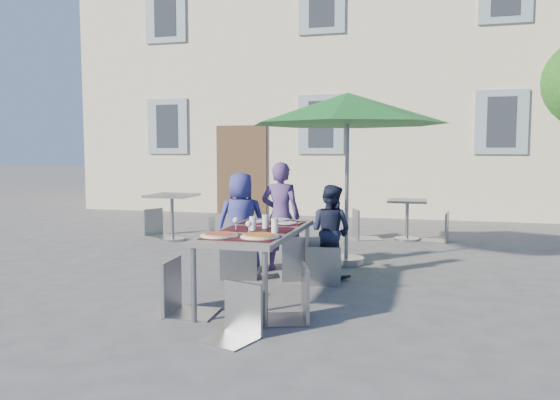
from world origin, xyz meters
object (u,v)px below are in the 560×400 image
(pizza_near_left, at_px, (219,235))
(pizza_near_right, at_px, (260,236))
(chair_2, at_px, (325,242))
(chair_3, at_px, (181,253))
(child_2, at_px, (331,231))
(bg_chair_l_1, at_px, (362,206))
(chair_5, at_px, (236,279))
(child_1, at_px, (281,216))
(child_0, at_px, (241,222))
(patio_umbrella, at_px, (348,110))
(bg_chair_l_0, at_px, (156,206))
(cafe_table_0, at_px, (172,207))
(cafe_table_1, at_px, (407,213))
(bg_chair_r_0, at_px, (207,213))
(bg_chair_r_1, at_px, (441,209))
(dining_table, at_px, (258,235))
(chair_0, at_px, (239,230))
(chair_1, at_px, (300,230))
(chair_4, at_px, (294,260))

(pizza_near_left, height_order, pizza_near_right, same)
(chair_2, bearing_deg, chair_3, -126.74)
(child_2, distance_m, bg_chair_l_1, 3.08)
(chair_5, xyz_separation_m, bg_chair_l_1, (0.40, 5.49, 0.10))
(pizza_near_right, distance_m, child_1, 1.99)
(child_0, bearing_deg, pizza_near_right, 90.32)
(child_1, xyz_separation_m, patio_umbrella, (0.77, 0.63, 1.41))
(pizza_near_left, xyz_separation_m, child_1, (0.07, 2.00, -0.05))
(child_0, height_order, bg_chair_l_0, child_0)
(pizza_near_right, distance_m, cafe_table_0, 4.72)
(bg_chair_l_0, height_order, cafe_table_1, bg_chair_l_0)
(child_1, relative_size, bg_chair_l_1, 1.41)
(bg_chair_r_0, bearing_deg, child_1, -46.56)
(chair_3, xyz_separation_m, bg_chair_r_1, (2.50, 5.05, -0.02))
(bg_chair_r_1, bearing_deg, chair_5, -107.53)
(dining_table, height_order, child_0, child_0)
(chair_0, bearing_deg, chair_3, -91.74)
(child_2, height_order, chair_0, child_2)
(child_0, height_order, bg_chair_l_1, child_0)
(bg_chair_l_0, height_order, bg_chair_l_1, bg_chair_l_1)
(patio_umbrella, bearing_deg, bg_chair_l_1, 91.27)
(child_1, distance_m, bg_chair_l_0, 3.76)
(child_0, height_order, child_1, child_1)
(child_0, xyz_separation_m, cafe_table_1, (1.98, 3.15, -0.17))
(chair_3, distance_m, bg_chair_r_1, 5.64)
(chair_1, relative_size, cafe_table_0, 1.27)
(child_0, bearing_deg, pizza_near_left, 78.63)
(pizza_near_left, relative_size, chair_2, 0.42)
(pizza_near_left, distance_m, chair_2, 1.60)
(chair_4, bearing_deg, chair_2, 89.22)
(dining_table, height_order, patio_umbrella, patio_umbrella)
(child_2, relative_size, chair_2, 1.32)
(child_0, distance_m, chair_2, 1.26)
(chair_2, relative_size, chair_5, 1.01)
(pizza_near_left, bearing_deg, child_0, 102.81)
(chair_5, height_order, cafe_table_0, chair_5)
(bg_chair_l_0, bearing_deg, chair_0, -47.32)
(dining_table, relative_size, chair_5, 2.13)
(cafe_table_1, bearing_deg, chair_2, -102.76)
(chair_0, xyz_separation_m, chair_5, (0.69, -2.02, -0.10))
(pizza_near_right, bearing_deg, chair_5, -89.98)
(cafe_table_1, bearing_deg, bg_chair_l_0, -171.37)
(chair_1, bearing_deg, pizza_near_right, -91.34)
(bg_chair_l_1, bearing_deg, chair_2, -90.38)
(cafe_table_0, bearing_deg, dining_table, -51.51)
(chair_0, bearing_deg, child_0, 105.30)
(pizza_near_left, xyz_separation_m, chair_4, (0.75, -0.03, -0.20))
(pizza_near_left, bearing_deg, chair_0, 102.10)
(pizza_near_left, distance_m, bg_chair_r_1, 5.39)
(chair_1, height_order, chair_2, chair_1)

